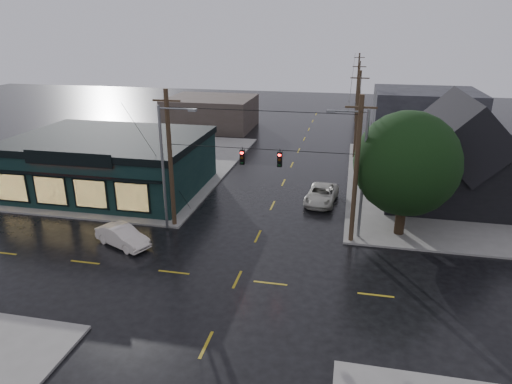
% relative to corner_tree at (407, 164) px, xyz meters
% --- Properties ---
extents(ground_plane, '(160.00, 160.00, 0.00)m').
position_rel_corner_tree_xyz_m(ground_plane, '(-9.85, -8.32, -5.33)').
color(ground_plane, black).
extents(sidewalk_nw, '(28.00, 28.00, 0.15)m').
position_rel_corner_tree_xyz_m(sidewalk_nw, '(-29.85, 11.68, -5.26)').
color(sidewalk_nw, slate).
rests_on(sidewalk_nw, ground).
extents(sidewalk_ne, '(28.00, 28.00, 0.15)m').
position_rel_corner_tree_xyz_m(sidewalk_ne, '(10.15, 11.68, -5.26)').
color(sidewalk_ne, slate).
rests_on(sidewalk_ne, ground).
extents(pizza_shop, '(16.30, 12.34, 4.90)m').
position_rel_corner_tree_xyz_m(pizza_shop, '(-24.85, 4.62, -2.78)').
color(pizza_shop, black).
rests_on(pizza_shop, ground).
extents(ne_building, '(12.60, 11.60, 8.75)m').
position_rel_corner_tree_xyz_m(ne_building, '(5.15, 8.68, -0.86)').
color(ne_building, black).
rests_on(ne_building, ground).
extents(corner_tree, '(7.19, 7.19, 8.80)m').
position_rel_corner_tree_xyz_m(corner_tree, '(0.00, 0.00, 0.00)').
color(corner_tree, black).
rests_on(corner_tree, ground).
extents(utility_pole_nw, '(2.00, 0.32, 10.15)m').
position_rel_corner_tree_xyz_m(utility_pole_nw, '(-16.35, -1.82, -5.33)').
color(utility_pole_nw, '#342617').
rests_on(utility_pole_nw, ground).
extents(utility_pole_ne, '(2.00, 0.32, 10.15)m').
position_rel_corner_tree_xyz_m(utility_pole_ne, '(-3.35, -1.82, -5.33)').
color(utility_pole_ne, '#342617').
rests_on(utility_pole_ne, ground).
extents(utility_pole_far_a, '(2.00, 0.32, 9.65)m').
position_rel_corner_tree_xyz_m(utility_pole_far_a, '(-3.35, 19.68, -5.33)').
color(utility_pole_far_a, '#342617').
rests_on(utility_pole_far_a, ground).
extents(utility_pole_far_b, '(2.00, 0.32, 9.15)m').
position_rel_corner_tree_xyz_m(utility_pole_far_b, '(-3.35, 39.68, -5.33)').
color(utility_pole_far_b, '#342617').
rests_on(utility_pole_far_b, ground).
extents(utility_pole_far_c, '(2.00, 0.32, 9.15)m').
position_rel_corner_tree_xyz_m(utility_pole_far_c, '(-3.35, 59.68, -5.33)').
color(utility_pole_far_c, '#342617').
rests_on(utility_pole_far_c, ground).
extents(span_signal_assembly, '(13.00, 0.48, 1.23)m').
position_rel_corner_tree_xyz_m(span_signal_assembly, '(-9.75, -1.82, 0.36)').
color(span_signal_assembly, black).
rests_on(span_signal_assembly, ground).
extents(streetlight_nw, '(5.40, 0.30, 9.15)m').
position_rel_corner_tree_xyz_m(streetlight_nw, '(-16.65, -2.52, -5.33)').
color(streetlight_nw, slate).
rests_on(streetlight_nw, ground).
extents(streetlight_ne, '(5.40, 0.30, 9.15)m').
position_rel_corner_tree_xyz_m(streetlight_ne, '(-2.85, -1.12, -5.33)').
color(streetlight_ne, slate).
rests_on(streetlight_ne, ground).
extents(bg_building_west, '(12.00, 10.00, 4.40)m').
position_rel_corner_tree_xyz_m(bg_building_west, '(-23.85, 31.68, -3.13)').
color(bg_building_west, '#3F352D').
rests_on(bg_building_west, ground).
extents(bg_building_east, '(14.00, 12.00, 5.60)m').
position_rel_corner_tree_xyz_m(bg_building_east, '(6.15, 36.68, -2.53)').
color(bg_building_east, '#232328').
rests_on(bg_building_east, ground).
extents(sedan_cream, '(4.46, 3.09, 1.39)m').
position_rel_corner_tree_xyz_m(sedan_cream, '(-18.57, -5.64, -4.64)').
color(sedan_cream, silver).
rests_on(sedan_cream, ground).
extents(suv_silver, '(2.82, 5.31, 1.42)m').
position_rel_corner_tree_xyz_m(suv_silver, '(-5.93, 5.26, -4.62)').
color(suv_silver, '#BAB7AB').
rests_on(suv_silver, ground).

